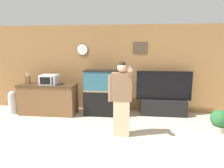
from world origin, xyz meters
TOP-DOWN VIEW (x-y plane):
  - ground_plane at (0.00, 0.00)m, footprint 18.00×18.00m
  - wall_back_paneled at (-0.00, 3.08)m, footprint 10.00×0.08m
  - counter_island at (-1.66, 2.45)m, footprint 1.67×0.64m
  - microwave at (-1.59, 2.44)m, footprint 0.48×0.41m
  - knife_block at (-2.24, 2.42)m, footprint 0.13×0.10m
  - aquarium_on_stand at (-0.05, 2.57)m, footprint 1.07×0.50m
  - tv_on_stand at (1.69, 2.73)m, footprint 1.56×0.40m
  - person_standing at (0.58, 1.22)m, footprint 0.52×0.39m
  - potted_plant at (2.83, 1.68)m, footprint 0.41×0.41m
  - trash_bin at (-2.73, 2.36)m, footprint 0.25×0.25m

SIDE VIEW (x-z plane):
  - ground_plane at x=0.00m, z-range 0.00..0.00m
  - potted_plant at x=2.83m, z-range 0.02..0.54m
  - trash_bin at x=-2.73m, z-range 0.01..0.69m
  - tv_on_stand at x=1.69m, z-range -0.26..1.02m
  - counter_island at x=-1.66m, z-range 0.00..0.89m
  - aquarium_on_stand at x=-0.05m, z-range 0.00..1.30m
  - person_standing at x=0.58m, z-range 0.03..1.69m
  - knife_block at x=-2.24m, z-range 0.84..1.18m
  - microwave at x=-1.59m, z-range 0.89..1.17m
  - wall_back_paneled at x=0.00m, z-range 0.00..2.60m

